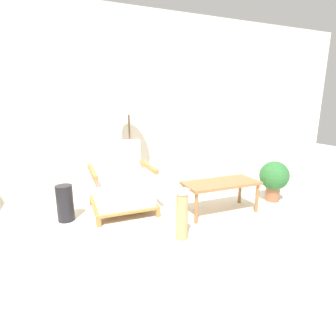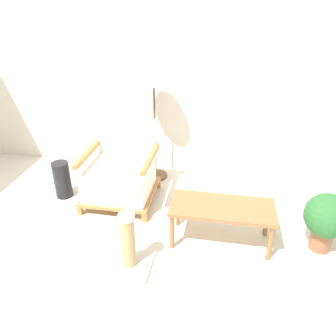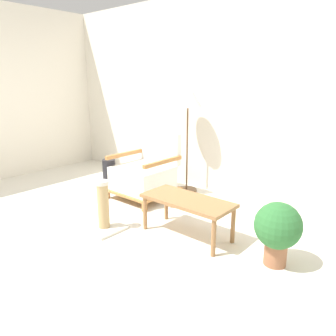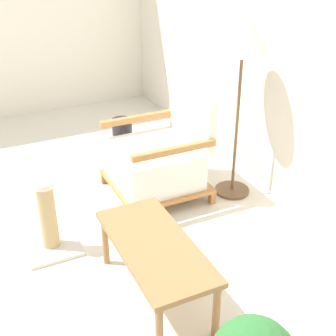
{
  "view_description": "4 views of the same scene",
  "coord_description": "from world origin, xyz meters",
  "px_view_note": "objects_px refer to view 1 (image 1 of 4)",
  "views": [
    {
      "loc": [
        -1.11,
        -1.89,
        1.36
      ],
      "look_at": [
        0.1,
        1.11,
        0.55
      ],
      "focal_mm": 28.0,
      "sensor_mm": 36.0,
      "label": 1
    },
    {
      "loc": [
        0.62,
        -1.74,
        2.1
      ],
      "look_at": [
        0.1,
        1.11,
        0.55
      ],
      "focal_mm": 35.0,
      "sensor_mm": 36.0,
      "label": 2
    },
    {
      "loc": [
        2.55,
        -1.72,
        1.56
      ],
      "look_at": [
        0.1,
        1.11,
        0.55
      ],
      "focal_mm": 35.0,
      "sensor_mm": 36.0,
      "label": 3
    },
    {
      "loc": [
        2.69,
        -0.13,
        2.09
      ],
      "look_at": [
        0.1,
        1.11,
        0.55
      ],
      "focal_mm": 50.0,
      "sensor_mm": 36.0,
      "label": 4
    }
  ],
  "objects_px": {
    "vase": "(65,203)",
    "potted_plant": "(274,177)",
    "scratching_post": "(182,223)",
    "floor_lamp": "(129,107)",
    "coffee_table": "(221,186)",
    "armchair": "(121,186)"
  },
  "relations": [
    {
      "from": "vase",
      "to": "potted_plant",
      "type": "distance_m",
      "value": 2.77
    },
    {
      "from": "potted_plant",
      "to": "scratching_post",
      "type": "bearing_deg",
      "value": -162.16
    },
    {
      "from": "vase",
      "to": "potted_plant",
      "type": "height_order",
      "value": "potted_plant"
    },
    {
      "from": "floor_lamp",
      "to": "vase",
      "type": "distance_m",
      "value": 1.57
    },
    {
      "from": "coffee_table",
      "to": "potted_plant",
      "type": "xyz_separation_m",
      "value": [
        0.92,
        0.06,
        -0.01
      ]
    },
    {
      "from": "vase",
      "to": "scratching_post",
      "type": "xyz_separation_m",
      "value": [
        1.07,
        -0.95,
        -0.02
      ]
    },
    {
      "from": "coffee_table",
      "to": "potted_plant",
      "type": "relative_size",
      "value": 1.66
    },
    {
      "from": "coffee_table",
      "to": "vase",
      "type": "bearing_deg",
      "value": 165.32
    },
    {
      "from": "coffee_table",
      "to": "scratching_post",
      "type": "height_order",
      "value": "scratching_post"
    },
    {
      "from": "armchair",
      "to": "potted_plant",
      "type": "relative_size",
      "value": 1.52
    },
    {
      "from": "potted_plant",
      "to": "floor_lamp",
      "type": "bearing_deg",
      "value": 149.55
    },
    {
      "from": "potted_plant",
      "to": "scratching_post",
      "type": "relative_size",
      "value": 1.04
    },
    {
      "from": "coffee_table",
      "to": "potted_plant",
      "type": "bearing_deg",
      "value": 4.05
    },
    {
      "from": "armchair",
      "to": "scratching_post",
      "type": "distance_m",
      "value": 1.09
    },
    {
      "from": "floor_lamp",
      "to": "potted_plant",
      "type": "relative_size",
      "value": 2.67
    },
    {
      "from": "coffee_table",
      "to": "vase",
      "type": "distance_m",
      "value": 1.89
    },
    {
      "from": "vase",
      "to": "floor_lamp",
      "type": "bearing_deg",
      "value": 33.71
    },
    {
      "from": "scratching_post",
      "to": "potted_plant",
      "type": "bearing_deg",
      "value": 17.84
    },
    {
      "from": "floor_lamp",
      "to": "potted_plant",
      "type": "distance_m",
      "value": 2.28
    },
    {
      "from": "armchair",
      "to": "coffee_table",
      "type": "xyz_separation_m",
      "value": [
        1.14,
        -0.54,
        0.03
      ]
    },
    {
      "from": "floor_lamp",
      "to": "scratching_post",
      "type": "bearing_deg",
      "value": -85.98
    },
    {
      "from": "floor_lamp",
      "to": "coffee_table",
      "type": "bearing_deg",
      "value": -52.1
    }
  ]
}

